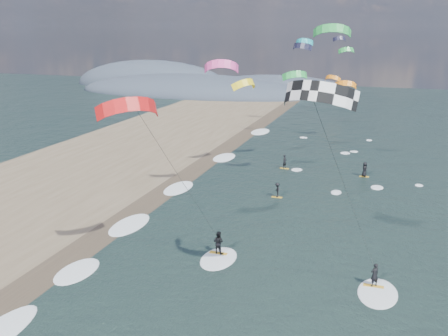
% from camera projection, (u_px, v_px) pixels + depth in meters
% --- Properties ---
extents(wet_sand_strip, '(3.00, 240.00, 0.00)m').
position_uv_depth(wet_sand_strip, '(87.00, 246.00, 40.23)').
color(wet_sand_strip, '#382D23').
rests_on(wet_sand_strip, ground).
extents(coastal_hills, '(80.00, 41.00, 15.00)m').
position_uv_depth(coastal_hills, '(186.00, 89.00, 139.47)').
color(coastal_hills, '#3D4756').
rests_on(coastal_hills, ground).
extents(kitesurfer_near_a, '(7.82, 8.74, 14.87)m').
position_uv_depth(kitesurfer_near_a, '(326.00, 139.00, 27.35)').
color(kitesurfer_near_a, gold).
rests_on(kitesurfer_near_a, ground).
extents(kitesurfer_near_b, '(7.11, 9.34, 13.46)m').
position_uv_depth(kitesurfer_near_b, '(162.00, 155.00, 33.21)').
color(kitesurfer_near_b, gold).
rests_on(kitesurfer_near_b, ground).
extents(far_kitesurfers, '(10.71, 11.84, 1.77)m').
position_uv_depth(far_kitesurfers, '(314.00, 176.00, 56.13)').
color(far_kitesurfers, gold).
rests_on(far_kitesurfers, ground).
extents(bg_kite_field, '(13.19, 70.53, 11.25)m').
position_uv_depth(bg_kite_field, '(313.00, 59.00, 72.01)').
color(bg_kite_field, orange).
rests_on(bg_kite_field, ground).
extents(shoreline_surf, '(2.40, 79.40, 0.11)m').
position_uv_depth(shoreline_surf, '(130.00, 226.00, 44.18)').
color(shoreline_surf, white).
rests_on(shoreline_surf, ground).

